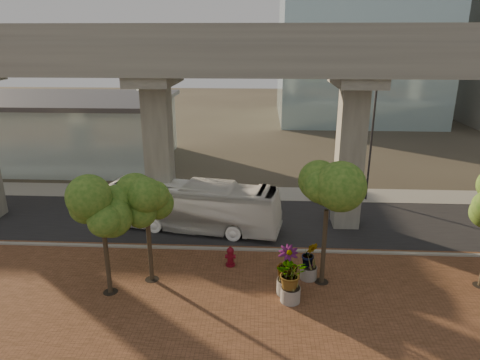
{
  "coord_description": "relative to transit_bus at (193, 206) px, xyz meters",
  "views": [
    {
      "loc": [
        0.56,
        -24.03,
        11.71
      ],
      "look_at": [
        -0.77,
        0.5,
        3.48
      ],
      "focal_mm": 32.0,
      "sensor_mm": 36.0,
      "label": 1
    }
  ],
  "objects": [
    {
      "name": "street_tree_far_west",
      "position": [
        -2.83,
        -7.44,
        2.75
      ],
      "size": [
        3.25,
        3.25,
        5.74
      ],
      "color": "#423526",
      "rests_on": "ground"
    },
    {
      "name": "station_pavilion",
      "position": [
        -16.21,
        15.17,
        1.67
      ],
      "size": [
        23.0,
        13.0,
        6.3
      ],
      "color": "silver",
      "rests_on": "ground"
    },
    {
      "name": "street_tree_near_east",
      "position": [
        7.42,
        -5.98,
        3.45
      ],
      "size": [
        3.67,
        3.67,
        6.64
      ],
      "color": "#423526",
      "rests_on": "ground"
    },
    {
      "name": "planter_right",
      "position": [
        5.61,
        -7.09,
        -0.01
      ],
      "size": [
        2.3,
        2.3,
        2.45
      ],
      "color": "#A39E93",
      "rests_on": "ground"
    },
    {
      "name": "brick_plaza",
      "position": [
        3.79,
        -8.83,
        -1.52
      ],
      "size": [
        70.0,
        13.0,
        0.06
      ],
      "primitive_type": "cube",
      "color": "brown",
      "rests_on": "ground"
    },
    {
      "name": "far_sidewalk",
      "position": [
        3.79,
        6.67,
        -1.52
      ],
      "size": [
        90.0,
        3.0,
        0.06
      ],
      "primitive_type": "cube",
      "color": "gray",
      "rests_on": "ground"
    },
    {
      "name": "street_tree_near_west",
      "position": [
        -1.12,
        -6.22,
        2.63
      ],
      "size": [
        3.08,
        3.08,
        5.55
      ],
      "color": "#423526",
      "rests_on": "ground"
    },
    {
      "name": "transit_bus",
      "position": [
        0.0,
        0.0,
        0.0
      ],
      "size": [
        11.42,
        4.51,
        3.1
      ],
      "primitive_type": "imported",
      "rotation": [
        0.0,
        0.0,
        1.4
      ],
      "color": "white",
      "rests_on": "ground"
    },
    {
      "name": "asphalt_road",
      "position": [
        3.79,
        1.17,
        -1.53
      ],
      "size": [
        90.0,
        8.0,
        0.04
      ],
      "primitive_type": "cube",
      "color": "black",
      "rests_on": "ground"
    },
    {
      "name": "transit_viaduct",
      "position": [
        3.79,
        1.17,
        5.73
      ],
      "size": [
        72.0,
        5.6,
        12.4
      ],
      "color": "#9B998D",
      "rests_on": "ground"
    },
    {
      "name": "ground",
      "position": [
        3.79,
        -0.83,
        -1.55
      ],
      "size": [
        160.0,
        160.0,
        0.0
      ],
      "primitive_type": "plane",
      "color": "#383229",
      "rests_on": "ground"
    },
    {
      "name": "curb_strip",
      "position": [
        3.79,
        -2.83,
        -1.47
      ],
      "size": [
        70.0,
        0.25,
        0.16
      ],
      "primitive_type": "cube",
      "color": "gray",
      "rests_on": "ground"
    },
    {
      "name": "streetlamp_west",
      "position": [
        -3.9,
        4.66,
        3.43
      ],
      "size": [
        0.42,
        1.24,
        8.53
      ],
      "color": "#333339",
      "rests_on": "ground"
    },
    {
      "name": "fire_hydrant",
      "position": [
        2.74,
        -4.6,
        -0.95
      ],
      "size": [
        0.56,
        0.51,
        1.12
      ],
      "color": "maroon",
      "rests_on": "ground"
    },
    {
      "name": "planter_front",
      "position": [
        5.76,
        -7.72,
        -0.12
      ],
      "size": [
        2.05,
        2.05,
        2.25
      ],
      "color": "#A7A097",
      "rests_on": "ground"
    },
    {
      "name": "planter_left",
      "position": [
        6.79,
        -5.69,
        -0.23
      ],
      "size": [
        1.89,
        1.89,
        2.08
      ],
      "color": "#9A978B",
      "rests_on": "ground"
    },
    {
      "name": "streetlamp_east",
      "position": [
        12.22,
        5.69,
        3.77
      ],
      "size": [
        0.45,
        1.32,
        9.12
      ],
      "color": "#2A2B2F",
      "rests_on": "ground"
    }
  ]
}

